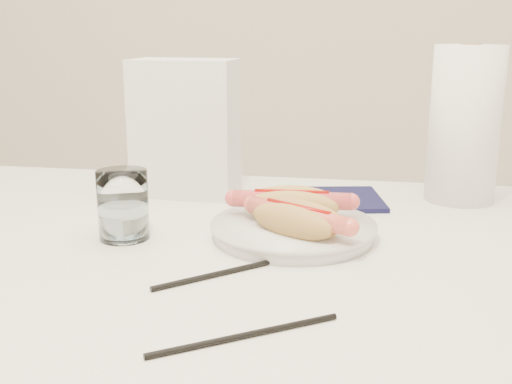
% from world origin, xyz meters
% --- Properties ---
extents(table, '(1.20, 0.80, 0.75)m').
position_xyz_m(table, '(0.00, 0.00, 0.69)').
color(table, white).
rests_on(table, ground).
extents(plate, '(0.27, 0.27, 0.02)m').
position_xyz_m(plate, '(0.11, 0.04, 0.76)').
color(plate, silver).
rests_on(plate, table).
extents(hotdog_left, '(0.17, 0.07, 0.05)m').
position_xyz_m(hotdog_left, '(0.10, 0.07, 0.79)').
color(hotdog_left, tan).
rests_on(hotdog_left, plate).
extents(hotdog_right, '(0.15, 0.12, 0.04)m').
position_xyz_m(hotdog_right, '(0.12, 0.00, 0.79)').
color(hotdog_right, tan).
rests_on(hotdog_right, plate).
extents(water_glass, '(0.07, 0.07, 0.10)m').
position_xyz_m(water_glass, '(-0.13, -0.00, 0.80)').
color(water_glass, silver).
rests_on(water_glass, table).
extents(chopstick_near, '(0.17, 0.15, 0.01)m').
position_xyz_m(chopstick_near, '(0.05, -0.10, 0.75)').
color(chopstick_near, black).
rests_on(chopstick_near, table).
extents(chopstick_far, '(0.17, 0.12, 0.01)m').
position_xyz_m(chopstick_far, '(0.10, -0.26, 0.75)').
color(chopstick_far, black).
rests_on(chopstick_far, table).
extents(napkin_box, '(0.18, 0.11, 0.24)m').
position_xyz_m(napkin_box, '(-0.11, 0.25, 0.87)').
color(napkin_box, silver).
rests_on(napkin_box, table).
extents(navy_napkin, '(0.17, 0.17, 0.01)m').
position_xyz_m(navy_napkin, '(0.16, 0.24, 0.75)').
color(navy_napkin, black).
rests_on(navy_napkin, table).
extents(paper_towel_roll, '(0.14, 0.14, 0.26)m').
position_xyz_m(paper_towel_roll, '(0.37, 0.29, 0.88)').
color(paper_towel_roll, white).
rests_on(paper_towel_roll, table).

